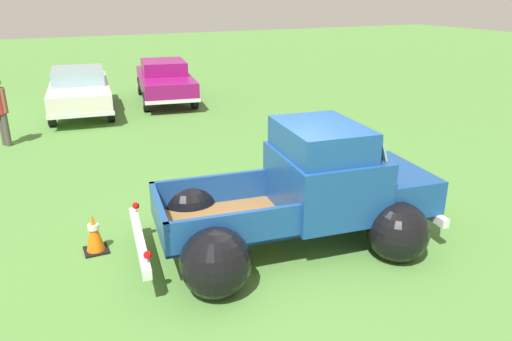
{
  "coord_description": "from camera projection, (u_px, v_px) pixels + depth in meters",
  "views": [
    {
      "loc": [
        -3.35,
        -5.98,
        3.8
      ],
      "look_at": [
        0.0,
        1.07,
        0.89
      ],
      "focal_mm": 34.0,
      "sensor_mm": 36.0,
      "label": 1
    }
  ],
  "objects": [
    {
      "name": "spectator_0",
      "position": [
        0.0,
        107.0,
        12.29
      ],
      "size": [
        0.47,
        0.5,
        1.76
      ],
      "rotation": [
        0.0,
        0.0,
        3.68
      ],
      "color": "#4C4742",
      "rests_on": "ground"
    },
    {
      "name": "ground_plane",
      "position": [
        285.0,
        244.0,
        7.73
      ],
      "size": [
        80.0,
        80.0,
        0.0
      ],
      "primitive_type": "plane",
      "color": "#548C3D"
    },
    {
      "name": "show_car_0",
      "position": [
        80.0,
        89.0,
        15.73
      ],
      "size": [
        2.38,
        4.8,
        1.43
      ],
      "rotation": [
        0.0,
        0.0,
        -1.69
      ],
      "color": "black",
      "rests_on": "ground"
    },
    {
      "name": "lane_cone_0",
      "position": [
        94.0,
        233.0,
        7.41
      ],
      "size": [
        0.36,
        0.36,
        0.63
      ],
      "color": "black",
      "rests_on": "ground"
    },
    {
      "name": "show_car_1",
      "position": [
        165.0,
        79.0,
        17.47
      ],
      "size": [
        2.5,
        4.84,
        1.43
      ],
      "rotation": [
        0.0,
        0.0,
        -1.73
      ],
      "color": "black",
      "rests_on": "ground"
    },
    {
      "name": "vintage_pickup_truck",
      "position": [
        309.0,
        197.0,
        7.58
      ],
      "size": [
        4.81,
        3.19,
        1.96
      ],
      "rotation": [
        0.0,
        0.0,
        -0.12
      ],
      "color": "black",
      "rests_on": "ground"
    },
    {
      "name": "lane_cone_1",
      "position": [
        325.0,
        157.0,
        10.8
      ],
      "size": [
        0.36,
        0.36,
        0.63
      ],
      "color": "black",
      "rests_on": "ground"
    }
  ]
}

